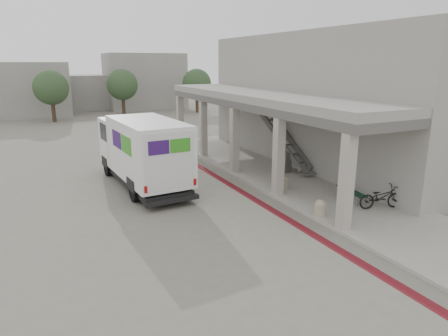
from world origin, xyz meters
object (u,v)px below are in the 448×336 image
bench (351,193)px  utility_cabinet (284,162)px  fedex_truck (142,150)px  bicycle_black (381,197)px

bench → utility_cabinet: 4.81m
utility_cabinet → fedex_truck: bearing=155.8°
bench → utility_cabinet: size_ratio=1.67×
bench → bicycle_black: size_ratio=1.01×
bench → utility_cabinet: (-0.01, 4.81, 0.23)m
utility_cabinet → bicycle_black: 6.02m
fedex_truck → bicycle_black: (7.25, -7.18, -1.09)m
utility_cabinet → bicycle_black: (0.34, -6.01, -0.07)m
fedex_truck → bicycle_black: 10.26m
fedex_truck → utility_cabinet: (6.91, -1.17, -1.02)m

